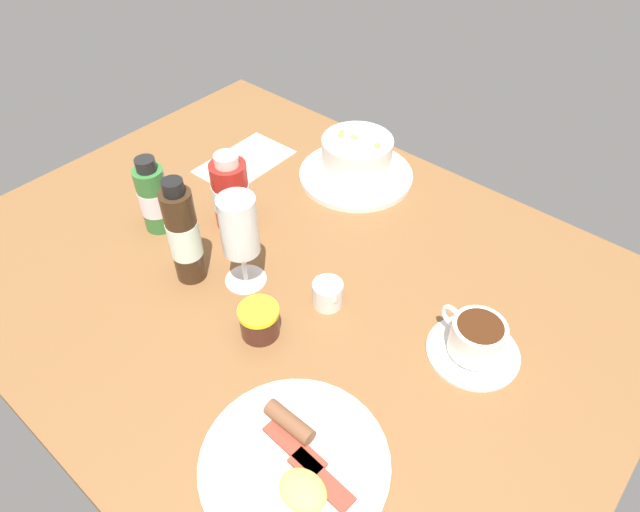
{
  "coord_description": "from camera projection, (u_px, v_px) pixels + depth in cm",
  "views": [
    {
      "loc": [
        -46.37,
        45.22,
        65.71
      ],
      "look_at": [
        -4.55,
        -3.27,
        4.03
      ],
      "focal_mm": 31.5,
      "sensor_mm": 36.0,
      "label": 1
    }
  ],
  "objects": [
    {
      "name": "ground_plane",
      "position": [
        286.0,
        278.0,
        0.93
      ],
      "size": [
        110.0,
        84.0,
        3.0
      ],
      "primitive_type": "cube",
      "color": "brown"
    },
    {
      "name": "porridge_bowl",
      "position": [
        357.0,
        160.0,
        1.08
      ],
      "size": [
        22.23,
        22.23,
        9.44
      ],
      "color": "white",
      "rests_on": "ground_plane"
    },
    {
      "name": "cutlery_setting",
      "position": [
        243.0,
        162.0,
        1.14
      ],
      "size": [
        12.1,
        19.18,
        0.9
      ],
      "color": "white",
      "rests_on": "ground_plane"
    },
    {
      "name": "coffee_cup",
      "position": [
        475.0,
        341.0,
        0.79
      ],
      "size": [
        13.24,
        13.24,
        6.04
      ],
      "color": "white",
      "rests_on": "ground_plane"
    },
    {
      "name": "creamer_jug",
      "position": [
        328.0,
        294.0,
        0.86
      ],
      "size": [
        5.7,
        4.72,
        4.88
      ],
      "color": "white",
      "rests_on": "ground_plane"
    },
    {
      "name": "wine_glass",
      "position": [
        239.0,
        230.0,
        0.83
      ],
      "size": [
        6.66,
        6.66,
        16.53
      ],
      "color": "white",
      "rests_on": "ground_plane"
    },
    {
      "name": "jam_jar",
      "position": [
        259.0,
        321.0,
        0.81
      ],
      "size": [
        6.0,
        6.0,
        5.07
      ],
      "color": "#492219",
      "rests_on": "ground_plane"
    },
    {
      "name": "sauce_bottle_green",
      "position": [
        154.0,
        198.0,
        0.96
      ],
      "size": [
        5.25,
        5.25,
        14.21
      ],
      "color": "#337233",
      "rests_on": "ground_plane"
    },
    {
      "name": "sauce_bottle_red",
      "position": [
        231.0,
        194.0,
        0.97
      ],
      "size": [
        6.47,
        6.47,
        14.32
      ],
      "color": "#B21E19",
      "rests_on": "ground_plane"
    },
    {
      "name": "sauce_bottle_brown",
      "position": [
        184.0,
        235.0,
        0.86
      ],
      "size": [
        4.92,
        4.92,
        18.81
      ],
      "color": "#382314",
      "rests_on": "ground_plane"
    },
    {
      "name": "breakfast_plate",
      "position": [
        295.0,
        464.0,
        0.67
      ],
      "size": [
        23.17,
        23.17,
        3.7
      ],
      "color": "white",
      "rests_on": "ground_plane"
    }
  ]
}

